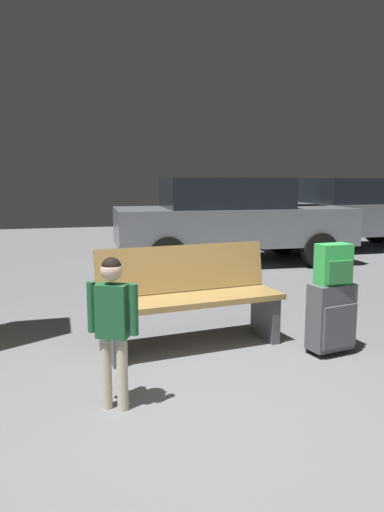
# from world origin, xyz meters

# --- Properties ---
(ground_plane) EXTENTS (18.00, 18.00, 0.10)m
(ground_plane) POSITION_xyz_m (0.00, 4.00, -0.05)
(ground_plane) COLOR slate
(bench) EXTENTS (1.65, 0.71, 0.89)m
(bench) POSITION_xyz_m (0.22, 1.54, 0.44)
(bench) COLOR #9E7A42
(bench) RESTS_ON ground_plane
(suitcase) EXTENTS (0.41, 0.29, 0.60)m
(suitcase) POSITION_xyz_m (1.32, 1.02, 0.32)
(suitcase) COLOR #4C4C51
(suitcase) RESTS_ON ground_plane
(backpack_bright) EXTENTS (0.29, 0.21, 0.34)m
(backpack_bright) POSITION_xyz_m (1.32, 1.02, 0.77)
(backpack_bright) COLOR green
(backpack_bright) RESTS_ON suitcase
(child) EXTENTS (0.30, 0.25, 0.99)m
(child) POSITION_xyz_m (-0.57, 0.52, 0.61)
(child) COLOR beige
(child) RESTS_ON ground_plane
(parked_car_side) EXTENTS (4.11, 1.81, 1.51)m
(parked_car_side) POSITION_xyz_m (5.20, 6.51, 0.81)
(parked_car_side) COLOR slate
(parked_car_side) RESTS_ON ground_plane
(parked_car_near) EXTENTS (4.19, 1.98, 1.51)m
(parked_car_near) POSITION_xyz_m (2.06, 5.55, 0.81)
(parked_car_near) COLOR slate
(parked_car_near) RESTS_ON ground_plane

